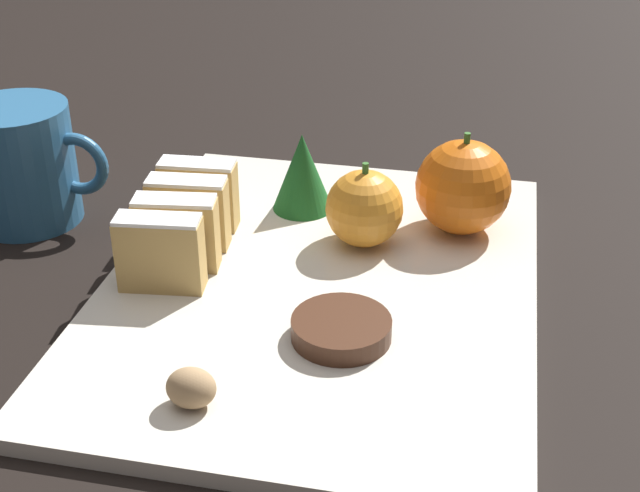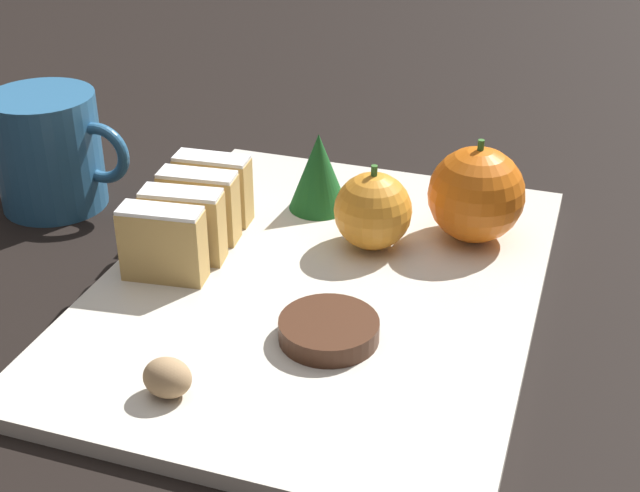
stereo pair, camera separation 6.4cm
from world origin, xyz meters
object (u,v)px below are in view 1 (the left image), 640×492
Objects in this scene: orange_far at (364,208)px; chocolate_cookie at (341,329)px; orange_near at (463,187)px; coffee_mug at (23,164)px; walnut at (191,388)px.

orange_far is 1.02× the size of chocolate_cookie.
orange_near is 1.25× the size of chocolate_cookie.
coffee_mug is at bearing 155.56° from chocolate_cookie.
chocolate_cookie is 0.33m from coffee_mug.
orange_near is at bearing 5.39° from coffee_mug.
orange_far is (-0.07, -0.04, -0.01)m from orange_near.
orange_near is 0.37m from coffee_mug.
orange_near is 2.75× the size of walnut.
coffee_mug is (-0.30, 0.14, 0.03)m from chocolate_cookie.
orange_near reaches higher than orange_far.
chocolate_cookie is (0.01, -0.13, -0.02)m from orange_far.
coffee_mug is (-0.29, 0.00, 0.01)m from orange_far.
coffee_mug reaches higher than chocolate_cookie.
coffee_mug is at bearing 135.18° from walnut.
walnut is 0.11m from chocolate_cookie.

